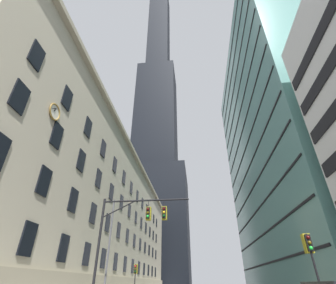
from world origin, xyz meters
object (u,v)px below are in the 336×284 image
(traffic_light_near_right, at_px, (309,247))
(traffic_light_far_left, at_px, (136,270))
(traffic_signal_mast, at_px, (135,225))
(street_lamppost, at_px, (113,237))

(traffic_light_near_right, distance_m, traffic_light_far_left, 22.21)
(traffic_light_near_right, height_order, traffic_light_far_left, traffic_light_near_right)
(traffic_signal_mast, distance_m, street_lamppost, 5.49)
(traffic_signal_mast, relative_size, traffic_light_far_left, 2.25)
(traffic_light_near_right, xyz_separation_m, street_lamppost, (-14.40, 8.14, 2.11))
(traffic_light_near_right, distance_m, street_lamppost, 16.67)
(traffic_light_far_left, bearing_deg, traffic_light_near_right, -50.59)
(traffic_signal_mast, distance_m, traffic_light_far_left, 14.03)
(traffic_signal_mast, xyz_separation_m, street_lamppost, (-3.22, 4.45, -0.15))
(traffic_signal_mast, distance_m, traffic_light_near_right, 11.99)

